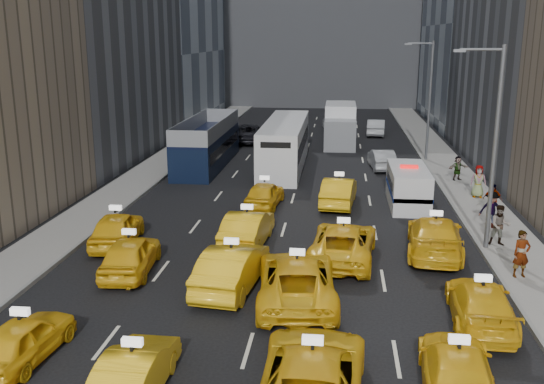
{
  "coord_description": "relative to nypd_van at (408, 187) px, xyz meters",
  "views": [
    {
      "loc": [
        2.59,
        -14.59,
        9.37
      ],
      "look_at": [
        -0.55,
        13.67,
        2.0
      ],
      "focal_mm": 40.0,
      "sensor_mm": 36.0,
      "label": 1
    }
  ],
  "objects": [
    {
      "name": "curb_east",
      "position": [
        2.47,
        5.7,
        -0.95
      ],
      "size": [
        0.15,
        90.0,
        0.18
      ],
      "primitive_type": "cube",
      "color": "slate",
      "rests_on": "ground"
    },
    {
      "name": "pedestrian_0",
      "position": [
        3.24,
        -10.69,
        0.06
      ],
      "size": [
        0.78,
        0.6,
        1.9
      ],
      "primitive_type": "imported",
      "rotation": [
        0.0,
        0.0,
        0.23
      ],
      "color": "gray",
      "rests_on": "sidewalk_east"
    },
    {
      "name": "taxi_5",
      "position": [
        -9.22,
        -20.03,
        -0.36
      ],
      "size": [
        1.49,
        4.16,
        1.37
      ],
      "primitive_type": "imported",
      "rotation": [
        0.0,
        0.0,
        3.13
      ],
      "color": "yellow",
      "rests_on": "ground"
    },
    {
      "name": "taxi_7",
      "position": [
        -0.67,
        -18.93,
        -0.36
      ],
      "size": [
        2.31,
        4.84,
        1.36
      ],
      "primitive_type": "imported",
      "rotation": [
        0.0,
        0.0,
        3.05
      ],
      "color": "yellow",
      "rests_on": "ground"
    },
    {
      "name": "misc_car_1",
      "position": [
        -12.06,
        19.65,
        -0.21
      ],
      "size": [
        3.56,
        6.31,
        1.66
      ],
      "primitive_type": "imported",
      "rotation": [
        0.0,
        0.0,
        3.28
      ],
      "color": "black",
      "rests_on": "ground"
    },
    {
      "name": "city_bus",
      "position": [
        -7.86,
        9.47,
        0.63
      ],
      "size": [
        4.26,
        13.28,
        3.37
      ],
      "rotation": [
        0.0,
        0.0,
        -0.12
      ],
      "color": "silver",
      "rests_on": "ground"
    },
    {
      "name": "box_truck",
      "position": [
        -3.87,
        19.38,
        0.69
      ],
      "size": [
        3.65,
        7.97,
        3.51
      ],
      "rotation": [
        0.0,
        0.0,
        0.14
      ],
      "color": "white",
      "rests_on": "ground"
    },
    {
      "name": "taxi_8",
      "position": [
        -12.24,
        -11.6,
        -0.28
      ],
      "size": [
        2.19,
        4.63,
        1.53
      ],
      "primitive_type": "imported",
      "rotation": [
        0.0,
        0.0,
        3.23
      ],
      "color": "yellow",
      "rests_on": "ground"
    },
    {
      "name": "taxi_13",
      "position": [
        -8.03,
        -7.75,
        -0.24
      ],
      "size": [
        2.03,
        4.98,
        1.61
      ],
      "primitive_type": "imported",
      "rotation": [
        0.0,
        0.0,
        3.07
      ],
      "color": "yellow",
      "rests_on": "ground"
    },
    {
      "name": "sidewalk_east",
      "position": [
        3.92,
        5.7,
        -0.97
      ],
      "size": [
        3.0,
        90.0,
        0.15
      ],
      "primitive_type": "cube",
      "color": "gray",
      "rests_on": "ground"
    },
    {
      "name": "pedestrian_3",
      "position": [
        4.15,
        -2.11,
        -0.05
      ],
      "size": [
        1.09,
        0.8,
        1.69
      ],
      "primitive_type": "imported",
      "rotation": [
        0.0,
        0.0,
        -0.4
      ],
      "color": "gray",
      "rests_on": "sidewalk_east"
    },
    {
      "name": "pedestrian_5",
      "position": [
        3.82,
        5.95,
        -0.09
      ],
      "size": [
        1.52,
        1.01,
        1.6
      ],
      "primitive_type": "imported",
      "rotation": [
        0.0,
        0.0,
        0.43
      ],
      "color": "gray",
      "rests_on": "sidewalk_east"
    },
    {
      "name": "pedestrian_1",
      "position": [
        3.35,
        -6.95,
        0.04
      ],
      "size": [
        0.93,
        0.53,
        1.87
      ],
      "primitive_type": "imported",
      "rotation": [
        0.0,
        0.0,
        -0.04
      ],
      "color": "gray",
      "rests_on": "sidewalk_east"
    },
    {
      "name": "taxi_4",
      "position": [
        -13.09,
        -18.6,
        -0.37
      ],
      "size": [
        1.94,
        4.08,
        1.35
      ],
      "primitive_type": "imported",
      "rotation": [
        0.0,
        0.0,
        3.05
      ],
      "color": "yellow",
      "rests_on": "ground"
    },
    {
      "name": "misc_car_0",
      "position": [
        -0.84,
        9.58,
        -0.33
      ],
      "size": [
        1.93,
        4.47,
        1.43
      ],
      "primitive_type": "imported",
      "rotation": [
        0.0,
        0.0,
        3.24
      ],
      "color": "#9B9DA2",
      "rests_on": "ground"
    },
    {
      "name": "taxi_17",
      "position": [
        -3.89,
        -0.5,
        -0.24
      ],
      "size": [
        2.15,
        5.0,
        1.6
      ],
      "primitive_type": "imported",
      "rotation": [
        0.0,
        0.0,
        3.05
      ],
      "color": "yellow",
      "rests_on": "ground"
    },
    {
      "name": "taxi_12",
      "position": [
        -13.99,
        -8.39,
        -0.27
      ],
      "size": [
        2.36,
        4.74,
        1.55
      ],
      "primitive_type": "imported",
      "rotation": [
        0.0,
        0.0,
        3.26
      ],
      "color": "yellow",
      "rests_on": "ground"
    },
    {
      "name": "misc_car_3",
      "position": [
        -8.69,
        25.79,
        -0.28
      ],
      "size": [
        2.22,
        4.63,
        1.53
      ],
      "primitive_type": "imported",
      "rotation": [
        0.0,
        0.0,
        3.05
      ],
      "color": "black",
      "rests_on": "ground"
    },
    {
      "name": "misc_car_2",
      "position": [
        -4.39,
        27.59,
        -0.24
      ],
      "size": [
        2.93,
        5.78,
        1.61
      ],
      "primitive_type": "imported",
      "rotation": [
        0.0,
        0.0,
        3.27
      ],
      "color": "slate",
      "rests_on": "ground"
    },
    {
      "name": "pedestrian_2",
      "position": [
        3.6,
        -4.3,
        0.02
      ],
      "size": [
        1.22,
        0.59,
        1.83
      ],
      "primitive_type": "imported",
      "rotation": [
        0.0,
        0.0,
        -0.09
      ],
      "color": "gray",
      "rests_on": "sidewalk_east"
    },
    {
      "name": "taxi_15",
      "position": [
        0.33,
        -8.01,
        -0.22
      ],
      "size": [
        2.93,
        5.92,
        1.65
      ],
      "primitive_type": "imported",
      "rotation": [
        0.0,
        0.0,
        3.03
      ],
      "color": "yellow",
      "rests_on": "ground"
    },
    {
      "name": "sidewalk_west",
      "position": [
        -17.08,
        5.7,
        -0.97
      ],
      "size": [
        3.0,
        90.0,
        0.15
      ],
      "primitive_type": "cube",
      "color": "gray",
      "rests_on": "ground"
    },
    {
      "name": "taxi_9",
      "position": [
        -7.88,
        -12.7,
        -0.2
      ],
      "size": [
        2.36,
        5.26,
        1.68
      ],
      "primitive_type": "imported",
      "rotation": [
        0.0,
        0.0,
        3.02
      ],
      "color": "yellow",
      "rests_on": "ground"
    },
    {
      "name": "taxi_6",
      "position": [
        -4.5,
        -19.89,
        -0.23
      ],
      "size": [
        2.89,
        5.95,
        1.63
      ],
      "primitive_type": "imported",
      "rotation": [
        0.0,
        0.0,
        3.11
      ],
      "color": "yellow",
      "rests_on": "ground"
    },
    {
      "name": "streetlight_far",
      "position": [
        2.6,
        12.7,
        3.88
      ],
      "size": [
        2.15,
        0.22,
        9.0
      ],
      "color": "#595B60",
      "rests_on": "ground"
    },
    {
      "name": "taxi_10",
      "position": [
        -5.34,
        -13.56,
        -0.21
      ],
      "size": [
        3.24,
        6.18,
        1.66
      ],
      "primitive_type": "imported",
      "rotation": [
        0.0,
        0.0,
        3.22
      ],
      "color": "yellow",
      "rests_on": "ground"
    },
    {
      "name": "double_decker",
      "position": [
        -13.6,
        9.37,
        0.67
      ],
      "size": [
        4.14,
        12.12,
        3.46
      ],
      "rotation": [
        0.0,
        0.0,
        0.12
      ],
      "color": "black",
      "rests_on": "ground"
    },
    {
      "name": "misc_car_4",
      "position": [
        -0.41,
        25.06,
        -0.27
      ],
      "size": [
        1.97,
        4.77,
        1.54
      ],
      "primitive_type": "imported",
      "rotation": [
        0.0,
        0.0,
        3.07
      ],
      "color": "#A1A4A8",
      "rests_on": "ground"
    },
    {
      "name": "taxi_11",
      "position": [
        0.88,
        -14.67,
        -0.34
      ],
      "size": [
        2.3,
        4.98,
        1.41
      ],
      "primitive_type": "imported",
      "rotation": [
        0.0,
        0.0,
        3.07
      ],
      "color": "yellow",
      "rests_on": "ground"
    },
    {
      "name": "taxi_16",
      "position": [
        -8.04,
        -1.19,
        -0.33
      ],
      "size": [
        2.09,
        4.34,
        1.43
      ],
      "primitive_type": "imported",
      "rotation": [
        0.0,
        0.0,
        3.04
      ],
      "color": "yellow",
      "rests_on": "ground"
    },
    {
      "name": "streetlight_near",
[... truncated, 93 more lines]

